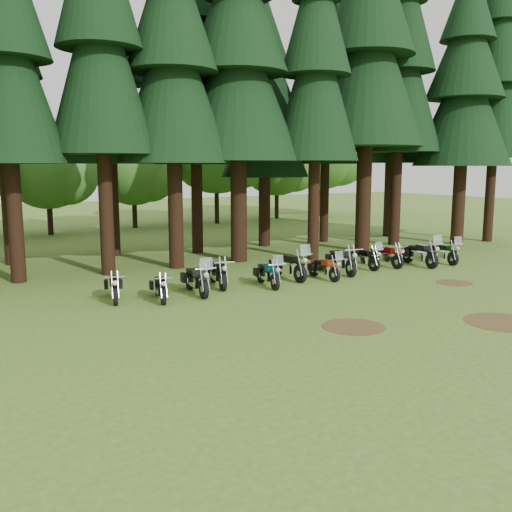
# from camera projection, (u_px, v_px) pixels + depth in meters

# --- Properties ---
(ground) EXTENTS (120.00, 120.00, 0.00)m
(ground) POSITION_uv_depth(u_px,v_px,m) (380.00, 300.00, 19.40)
(ground) COLOR #426A1B
(ground) RESTS_ON ground
(pine_front_2) EXTENTS (4.32, 4.32, 16.22)m
(pine_front_2) POSITION_uv_depth(u_px,v_px,m) (2.00, 22.00, 20.85)
(pine_front_2) COLOR black
(pine_front_2) RESTS_ON ground
(pine_front_3) EXTENTS (4.32, 4.32, 17.57)m
(pine_front_3) POSITION_uv_depth(u_px,v_px,m) (98.00, 11.00, 22.32)
(pine_front_3) COLOR black
(pine_front_3) RESTS_ON ground
(pine_front_4) EXTENTS (4.95, 4.95, 16.33)m
(pine_front_4) POSITION_uv_depth(u_px,v_px,m) (172.00, 39.00, 23.99)
(pine_front_4) COLOR black
(pine_front_4) RESTS_ON ground
(pine_front_5) EXTENTS (5.81, 5.81, 16.72)m
(pine_front_5) POSITION_uv_depth(u_px,v_px,m) (238.00, 43.00, 25.73)
(pine_front_5) COLOR black
(pine_front_5) RESTS_ON ground
(pine_front_6) EXTENTS (4.15, 4.15, 16.75)m
(pine_front_6) POSITION_uv_depth(u_px,v_px,m) (316.00, 45.00, 26.34)
(pine_front_6) COLOR black
(pine_front_6) RESTS_ON ground
(pine_front_7) EXTENTS (5.98, 5.98, 19.41)m
(pine_front_7) POSITION_uv_depth(u_px,v_px,m) (369.00, 24.00, 28.80)
(pine_front_7) COLOR black
(pine_front_7) RESTS_ON ground
(pine_front_8) EXTENTS (4.79, 4.79, 18.63)m
(pine_front_8) POSITION_uv_depth(u_px,v_px,m) (401.00, 44.00, 31.31)
(pine_front_8) COLOR black
(pine_front_8) RESTS_ON ground
(pine_front_9) EXTENTS (5.44, 5.44, 15.89)m
(pine_front_9) POSITION_uv_depth(u_px,v_px,m) (466.00, 75.00, 31.85)
(pine_front_9) COLOR black
(pine_front_9) RESTS_ON ground
(pine_front_10) EXTENTS (4.25, 4.25, 17.69)m
(pine_front_10) POSITION_uv_depth(u_px,v_px,m) (499.00, 59.00, 32.89)
(pine_front_10) COLOR black
(pine_front_10) RESTS_ON ground
(pine_back_2) EXTENTS (4.85, 4.85, 16.30)m
(pine_back_2) POSITION_uv_depth(u_px,v_px,m) (107.00, 56.00, 27.53)
(pine_back_2) COLOR black
(pine_back_2) RESTS_ON ground
(pine_back_3) EXTENTS (4.35, 4.35, 16.20)m
(pine_back_3) POSITION_uv_depth(u_px,v_px,m) (195.00, 61.00, 28.46)
(pine_back_3) COLOR black
(pine_back_3) RESTS_ON ground
(pine_back_4) EXTENTS (4.94, 4.94, 13.78)m
(pine_back_4) POSITION_uv_depth(u_px,v_px,m) (265.00, 97.00, 31.29)
(pine_back_4) COLOR black
(pine_back_4) RESTS_ON ground
(pine_back_5) EXTENTS (3.94, 3.94, 16.33)m
(pine_back_5) POSITION_uv_depth(u_px,v_px,m) (327.00, 74.00, 32.87)
(pine_back_5) COLOR black
(pine_back_5) RESTS_ON ground
(pine_back_6) EXTENTS (4.59, 4.59, 16.58)m
(pine_back_6) POSITION_uv_depth(u_px,v_px,m) (393.00, 78.00, 35.60)
(pine_back_6) COLOR black
(pine_back_6) RESTS_ON ground
(decid_3) EXTENTS (6.12, 5.95, 7.65)m
(decid_3) POSITION_uv_depth(u_px,v_px,m) (52.00, 166.00, 37.10)
(decid_3) COLOR black
(decid_3) RESTS_ON ground
(decid_4) EXTENTS (5.93, 5.76, 7.41)m
(decid_4) POSITION_uv_depth(u_px,v_px,m) (138.00, 168.00, 41.46)
(decid_4) COLOR black
(decid_4) RESTS_ON ground
(decid_5) EXTENTS (8.45, 8.21, 10.56)m
(decid_5) POSITION_uv_depth(u_px,v_px,m) (222.00, 144.00, 44.24)
(decid_5) COLOR black
(decid_5) RESTS_ON ground
(decid_6) EXTENTS (7.06, 6.86, 8.82)m
(decid_6) POSITION_uv_depth(u_px,v_px,m) (281.00, 158.00, 48.97)
(decid_6) COLOR black
(decid_6) RESTS_ON ground
(decid_7) EXTENTS (8.44, 8.20, 10.55)m
(decid_7) POSITION_uv_depth(u_px,v_px,m) (325.00, 147.00, 51.11)
(decid_7) COLOR black
(decid_7) RESTS_ON ground
(dirt_patch_0) EXTENTS (1.80, 1.80, 0.01)m
(dirt_patch_0) POSITION_uv_depth(u_px,v_px,m) (353.00, 327.00, 16.14)
(dirt_patch_0) COLOR #4C3D1E
(dirt_patch_0) RESTS_ON ground
(dirt_patch_1) EXTENTS (1.40, 1.40, 0.01)m
(dirt_patch_1) POSITION_uv_depth(u_px,v_px,m) (454.00, 283.00, 22.21)
(dirt_patch_1) COLOR #4C3D1E
(dirt_patch_1) RESTS_ON ground
(dirt_patch_2) EXTENTS (2.20, 2.20, 0.01)m
(dirt_patch_2) POSITION_uv_depth(u_px,v_px,m) (503.00, 322.00, 16.61)
(dirt_patch_2) COLOR #4C3D1E
(dirt_patch_2) RESTS_ON ground
(motorcycle_0) EXTENTS (0.70, 2.03, 0.84)m
(motorcycle_0) POSITION_uv_depth(u_px,v_px,m) (114.00, 288.00, 19.26)
(motorcycle_0) COLOR black
(motorcycle_0) RESTS_ON ground
(motorcycle_1) EXTENTS (0.63, 1.92, 0.80)m
(motorcycle_1) POSITION_uv_depth(u_px,v_px,m) (160.00, 288.00, 19.29)
(motorcycle_1) COLOR black
(motorcycle_1) RESTS_ON ground
(motorcycle_2) EXTENTS (0.64, 2.35, 1.48)m
(motorcycle_2) POSITION_uv_depth(u_px,v_px,m) (196.00, 281.00, 20.19)
(motorcycle_2) COLOR black
(motorcycle_2) RESTS_ON ground
(motorcycle_3) EXTENTS (0.76, 2.25, 0.94)m
(motorcycle_3) POSITION_uv_depth(u_px,v_px,m) (218.00, 274.00, 21.48)
(motorcycle_3) COLOR black
(motorcycle_3) RESTS_ON ground
(motorcycle_4) EXTENTS (0.72, 2.13, 1.34)m
(motorcycle_4) POSITION_uv_depth(u_px,v_px,m) (268.00, 275.00, 21.51)
(motorcycle_4) COLOR black
(motorcycle_4) RESTS_ON ground
(motorcycle_5) EXTENTS (0.46, 2.47, 1.55)m
(motorcycle_5) POSITION_uv_depth(u_px,v_px,m) (288.00, 267.00, 22.85)
(motorcycle_5) COLOR black
(motorcycle_5) RESTS_ON ground
(motorcycle_6) EXTENTS (0.38, 2.00, 1.26)m
(motorcycle_6) POSITION_uv_depth(u_px,v_px,m) (324.00, 269.00, 22.89)
(motorcycle_6) COLOR black
(motorcycle_6) RESTS_ON ground
(motorcycle_7) EXTENTS (0.81, 2.42, 1.00)m
(motorcycle_7) POSITION_uv_depth(u_px,v_px,m) (342.00, 261.00, 24.13)
(motorcycle_7) COLOR black
(motorcycle_7) RESTS_ON ground
(motorcycle_8) EXTENTS (0.41, 2.09, 1.31)m
(motorcycle_8) POSITION_uv_depth(u_px,v_px,m) (362.00, 259.00, 25.20)
(motorcycle_8) COLOR black
(motorcycle_8) RESTS_ON ground
(motorcycle_9) EXTENTS (0.29, 2.14, 0.87)m
(motorcycle_9) POSITION_uv_depth(u_px,v_px,m) (385.00, 257.00, 25.77)
(motorcycle_9) COLOR black
(motorcycle_9) RESTS_ON ground
(motorcycle_10) EXTENTS (0.70, 2.46, 1.55)m
(motorcycle_10) POSITION_uv_depth(u_px,v_px,m) (420.00, 255.00, 25.96)
(motorcycle_10) COLOR black
(motorcycle_10) RESTS_ON ground
(motorcycle_11) EXTENTS (0.68, 2.19, 1.38)m
(motorcycle_11) POSITION_uv_depth(u_px,v_px,m) (442.00, 253.00, 26.71)
(motorcycle_11) COLOR black
(motorcycle_11) RESTS_ON ground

